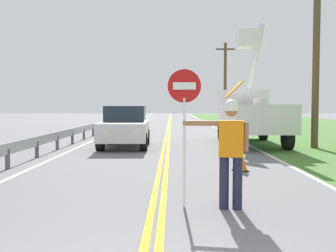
% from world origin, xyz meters
% --- Properties ---
extents(centerline_yellow_left, '(0.11, 110.00, 0.01)m').
position_xyz_m(centerline_yellow_left, '(-0.09, 20.00, 0.01)').
color(centerline_yellow_left, yellow).
rests_on(centerline_yellow_left, ground).
extents(centerline_yellow_right, '(0.11, 110.00, 0.01)m').
position_xyz_m(centerline_yellow_right, '(0.09, 20.00, 0.01)').
color(centerline_yellow_right, yellow).
rests_on(centerline_yellow_right, ground).
extents(edge_line_right, '(0.12, 110.00, 0.01)m').
position_xyz_m(edge_line_right, '(3.60, 20.00, 0.01)').
color(edge_line_right, silver).
rests_on(edge_line_right, ground).
extents(edge_line_left, '(0.12, 110.00, 0.01)m').
position_xyz_m(edge_line_left, '(-3.60, 20.00, 0.01)').
color(edge_line_left, silver).
rests_on(edge_line_left, ground).
extents(flagger_worker, '(1.08, 0.31, 1.83)m').
position_xyz_m(flagger_worker, '(1.21, 3.65, 1.05)').
color(flagger_worker, '#1E2338').
rests_on(flagger_worker, ground).
extents(stop_sign_paddle, '(0.56, 0.04, 2.33)m').
position_xyz_m(stop_sign_paddle, '(0.45, 3.77, 1.71)').
color(stop_sign_paddle, silver).
rests_on(stop_sign_paddle, ground).
extents(utility_bucket_truck, '(2.73, 6.83, 5.22)m').
position_xyz_m(utility_bucket_truck, '(3.73, 14.92, 1.41)').
color(utility_bucket_truck, white).
rests_on(utility_bucket_truck, ground).
extents(oncoming_sedan_nearest, '(2.00, 4.15, 1.70)m').
position_xyz_m(oncoming_sedan_nearest, '(-1.69, 13.26, 0.83)').
color(oncoming_sedan_nearest, silver).
rests_on(oncoming_sedan_nearest, ground).
extents(utility_pole_near, '(1.80, 0.28, 8.47)m').
position_xyz_m(utility_pole_near, '(6.02, 13.04, 4.42)').
color(utility_pole_near, brown).
rests_on(utility_pole_near, ground).
extents(utility_pole_mid, '(1.80, 0.28, 7.64)m').
position_xyz_m(utility_pole_mid, '(5.31, 34.60, 4.00)').
color(utility_pole_mid, brown).
rests_on(utility_pole_mid, ground).
extents(traffic_cone_lead, '(0.40, 0.40, 0.70)m').
position_xyz_m(traffic_cone_lead, '(2.04, 7.42, 0.34)').
color(traffic_cone_lead, orange).
rests_on(traffic_cone_lead, ground).
extents(traffic_cone_mid, '(0.40, 0.40, 0.70)m').
position_xyz_m(traffic_cone_mid, '(2.37, 10.15, 0.34)').
color(traffic_cone_mid, orange).
rests_on(traffic_cone_mid, ground).
extents(guardrail_left_shoulder, '(0.10, 32.00, 0.71)m').
position_xyz_m(guardrail_left_shoulder, '(-4.20, 15.65, 0.52)').
color(guardrail_left_shoulder, '#9EA0A3').
rests_on(guardrail_left_shoulder, ground).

